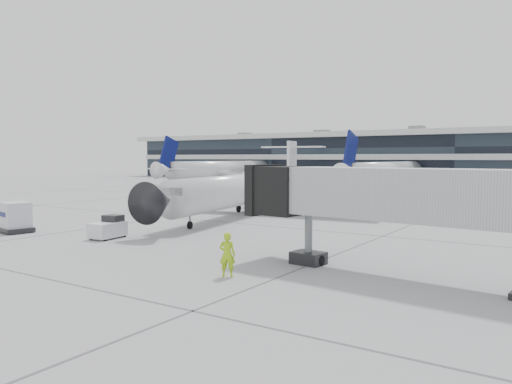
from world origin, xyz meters
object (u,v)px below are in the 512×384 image
Objects in this scene: ramp_worker at (227,255)px; baggage_tug at (108,228)px; jet_bridge at (422,197)px; regional_jet at (248,188)px; cargo_uld at (15,217)px.

baggage_tug is at bearing -43.30° from ramp_worker.
jet_bridge reaches higher than baggage_tug.
jet_bridge is 7.79× the size of ramp_worker.
jet_bridge is 6.31× the size of baggage_tug.
jet_bridge is at bearing -50.14° from regional_jet.
ramp_worker is at bearing -68.29° from regional_jet.
cargo_uld is at bearing -122.21° from regional_jet.
regional_jet is 10.72× the size of cargo_uld.
jet_bridge reaches higher than cargo_uld.
ramp_worker is 13.84m from baggage_tug.
jet_bridge is 20.93m from baggage_tug.
baggage_tug is 0.86× the size of cargo_uld.
regional_jet is 1.98× the size of jet_bridge.
jet_bridge is 5.41× the size of cargo_uld.
baggage_tug is (-20.71, 0.41, -3.05)m from jet_bridge.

